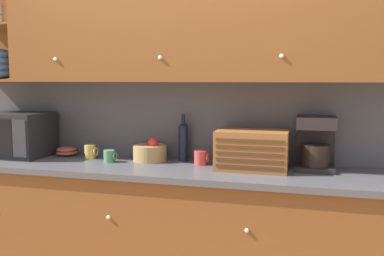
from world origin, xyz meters
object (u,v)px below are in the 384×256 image
(mug, at_px, (201,158))
(bread_box, at_px, (252,150))
(wine_bottle, at_px, (183,140))
(coffee_maker, at_px, (316,143))
(bowl_stack_on_counter, at_px, (67,151))
(mug_patterned_third, at_px, (91,152))
(microwave, at_px, (15,134))
(fruit_basket, at_px, (150,152))
(mug_blue_second, at_px, (110,156))

(mug, xyz_separation_m, bread_box, (0.36, -0.06, 0.08))
(mug, height_order, bread_box, bread_box)
(wine_bottle, relative_size, coffee_maker, 0.98)
(bowl_stack_on_counter, xyz_separation_m, mug_patterned_third, (0.24, -0.06, 0.02))
(wine_bottle, bearing_deg, bowl_stack_on_counter, -178.09)
(microwave, distance_m, wine_bottle, 1.30)
(mug_patterned_third, relative_size, fruit_basket, 0.42)
(mug_blue_second, distance_m, coffee_maker, 1.41)
(mug_blue_second, relative_size, bread_box, 0.20)
(microwave, distance_m, mug_patterned_third, 0.61)
(mug_blue_second, bearing_deg, bowl_stack_on_counter, 160.74)
(fruit_basket, relative_size, bread_box, 0.53)
(mug_blue_second, relative_size, coffee_maker, 0.26)
(mug_patterned_third, bearing_deg, wine_bottle, 7.56)
(mug_patterned_third, bearing_deg, mug, -0.39)
(bowl_stack_on_counter, height_order, fruit_basket, fruit_basket)
(fruit_basket, bearing_deg, bowl_stack_on_counter, 177.79)
(fruit_basket, distance_m, mug, 0.39)
(microwave, height_order, coffee_maker, coffee_maker)
(wine_bottle, bearing_deg, coffee_maker, -2.86)
(fruit_basket, relative_size, coffee_maker, 0.69)
(microwave, height_order, mug, microwave)
(fruit_basket, bearing_deg, wine_bottle, 13.99)
(mug_patterned_third, bearing_deg, bread_box, -3.17)
(bowl_stack_on_counter, relative_size, mug_patterned_third, 1.60)
(coffee_maker, bearing_deg, mug_patterned_third, -178.34)
(fruit_basket, bearing_deg, coffee_maker, 0.63)
(mug, distance_m, coffee_maker, 0.77)
(mug_blue_second, relative_size, fruit_basket, 0.38)
(bowl_stack_on_counter, bearing_deg, coffee_maker, -0.45)
(mug_patterned_third, height_order, coffee_maker, coffee_maker)
(mug_patterned_third, distance_m, mug_blue_second, 0.22)
(bowl_stack_on_counter, distance_m, coffee_maker, 1.85)
(mug_patterned_third, distance_m, coffee_maker, 1.61)
(fruit_basket, relative_size, wine_bottle, 0.71)
(bowl_stack_on_counter, relative_size, bread_box, 0.35)
(mug_patterned_third, xyz_separation_m, mug, (0.85, -0.01, -0.00))
(wine_bottle, distance_m, coffee_maker, 0.91)
(microwave, relative_size, wine_bottle, 1.47)
(mug_blue_second, bearing_deg, bread_box, 1.48)
(bread_box, bearing_deg, microwave, -179.95)
(wine_bottle, bearing_deg, mug_blue_second, -159.38)
(mug_blue_second, height_order, wine_bottle, wine_bottle)
(microwave, xyz_separation_m, mug_patterned_third, (0.60, 0.07, -0.12))
(bowl_stack_on_counter, height_order, wine_bottle, wine_bottle)
(microwave, bearing_deg, bowl_stack_on_counter, 19.77)
(mug_patterned_third, height_order, bread_box, bread_box)
(mug_patterned_third, height_order, fruit_basket, fruit_basket)
(microwave, relative_size, bread_box, 1.09)
(mug, bearing_deg, mug_blue_second, -172.32)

